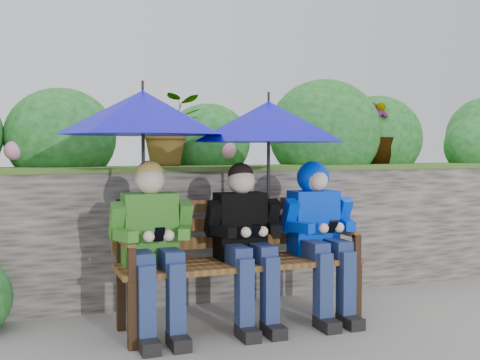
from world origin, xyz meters
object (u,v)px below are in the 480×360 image
object	(u,v)px
umbrella_left	(143,113)
umbrella_right	(269,122)
boy_left	(153,240)
boy_middle	(245,236)
park_bench	(237,252)
boy_right	(319,225)

from	to	relation	value
umbrella_left	umbrella_right	distance (m)	0.84
boy_left	boy_middle	world-z (taller)	boy_left
boy_left	park_bench	bearing A→B (deg)	7.13
boy_middle	boy_right	size ratio (longest dim) A/B	0.99
boy_left	boy_middle	size ratio (longest dim) A/B	1.02
boy_middle	umbrella_left	xyz separation A→B (m)	(-0.65, 0.06, 0.79)
park_bench	umbrella_right	distance (m)	0.89
park_bench	umbrella_left	world-z (taller)	umbrella_left
park_bench	boy_right	size ratio (longest dim) A/B	1.48
umbrella_left	umbrella_right	world-z (taller)	umbrella_left
park_bench	boy_middle	world-z (taller)	boy_middle
umbrella_right	boy_left	bearing A→B (deg)	-175.82
boy_middle	boy_right	distance (m)	0.55
umbrella_right	park_bench	bearing A→B (deg)	176.35
boy_right	umbrella_left	world-z (taller)	umbrella_left
boy_left	boy_middle	xyz separation A→B (m)	(0.61, 0.00, -0.01)
umbrella_left	boy_middle	bearing A→B (deg)	-5.40
boy_left	boy_middle	distance (m)	0.61
boy_left	umbrella_right	bearing A→B (deg)	4.18
boy_middle	umbrella_right	distance (m)	0.77
boy_right	boy_left	bearing A→B (deg)	-179.32
boy_middle	umbrella_left	bearing A→B (deg)	174.60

